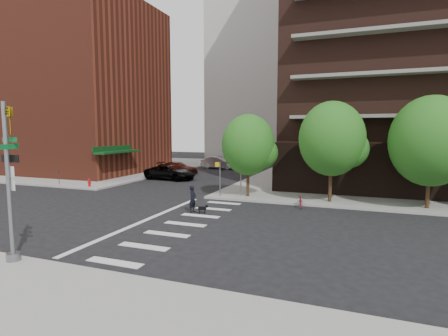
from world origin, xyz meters
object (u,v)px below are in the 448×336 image
object	(u,v)px
traffic_signal	(10,195)
parked_car_black	(170,172)
parked_car_maroon	(178,168)
fire_hydrant	(89,182)
scooter	(301,201)
parked_car_silver	(220,163)
dog_walker	(193,199)

from	to	relation	value
traffic_signal	parked_car_black	world-z (taller)	traffic_signal
traffic_signal	parked_car_maroon	bearing A→B (deg)	105.66
fire_hydrant	parked_car_maroon	xyz separation A→B (m)	(2.30, 12.29, 0.15)
traffic_signal	scooter	size ratio (longest dim) A/B	3.41
fire_hydrant	parked_car_silver	world-z (taller)	parked_car_silver
fire_hydrant	parked_car_silver	distance (m)	19.78
fire_hydrant	dog_walker	xyz separation A→B (m)	(12.65, -5.10, 0.29)
traffic_signal	scooter	xyz separation A→B (m)	(8.76, 13.99, -2.24)
traffic_signal	parked_car_silver	bearing A→B (deg)	98.31
fire_hydrant	dog_walker	distance (m)	13.64
traffic_signal	dog_walker	distance (m)	10.69
parked_car_silver	scooter	xyz separation A→B (m)	(13.79, -20.43, -0.37)
traffic_signal	parked_car_maroon	size ratio (longest dim) A/B	1.24
traffic_signal	dog_walker	size ratio (longest dim) A/B	3.56
dog_walker	fire_hydrant	bearing A→B (deg)	71.89
fire_hydrant	parked_car_maroon	bearing A→B (deg)	79.40
parked_car_black	dog_walker	xyz separation A→B (m)	(8.70, -12.59, 0.08)
fire_hydrant	parked_car_maroon	world-z (taller)	parked_car_maroon
scooter	dog_walker	xyz separation A→B (m)	(-6.14, -3.80, 0.38)
parked_car_silver	dog_walker	bearing A→B (deg)	-157.86
traffic_signal	parked_car_silver	size ratio (longest dim) A/B	1.19
traffic_signal	parked_car_black	size ratio (longest dim) A/B	1.10
fire_hydrant	dog_walker	bearing A→B (deg)	-21.95
parked_car_maroon	dog_walker	world-z (taller)	dog_walker
parked_car_silver	scooter	world-z (taller)	parked_car_silver
parked_car_silver	dog_walker	size ratio (longest dim) A/B	3.00
traffic_signal	parked_car_maroon	distance (m)	28.72
parked_car_silver	dog_walker	xyz separation A→B (m)	(7.65, -24.23, 0.01)
traffic_signal	fire_hydrant	distance (m)	18.42
scooter	fire_hydrant	bearing A→B (deg)	164.94
fire_hydrant	dog_walker	world-z (taller)	dog_walker
traffic_signal	parked_car_black	distance (m)	23.66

